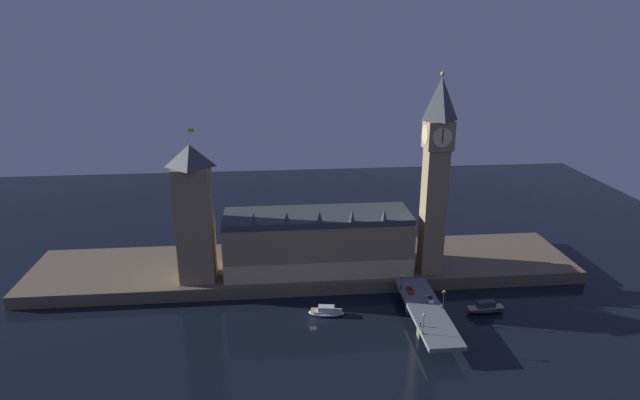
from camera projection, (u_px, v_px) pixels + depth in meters
The scene contains 16 objects.
ground_plane at pixel (313, 322), 185.45m from camera, with size 400.00×400.00×0.00m, color black.
embankment at pixel (305, 266), 221.45m from camera, with size 220.00×42.00×5.01m.
parliament_hall at pixel (317, 241), 210.92m from camera, with size 72.69×23.70×27.83m.
clock_tower at pixel (436, 171), 199.22m from camera, with size 10.16×10.27×77.30m.
victoria_tower at pixel (194, 213), 198.18m from camera, with size 13.32×13.32×58.47m.
bridge at pixel (427, 313), 182.80m from camera, with size 11.79×46.00×5.77m.
car_northbound_lead at pixel (410, 290), 193.84m from camera, with size 1.84×4.57×1.48m.
car_southbound_trail at pixel (430, 299), 187.63m from camera, with size 2.03×4.61×1.41m.
pedestrian_near_rail at pixel (420, 324), 171.78m from camera, with size 0.38×0.38×1.82m.
pedestrian_mid_walk at pixel (441, 306), 182.96m from camera, with size 0.38×0.38×1.59m.
pedestrian_far_rail at pixel (401, 286), 196.33m from camera, with size 0.38×0.38×1.60m.
street_lamp_near at pixel (424, 321), 166.48m from camera, with size 1.34×0.60×7.33m.
street_lamp_mid at pixel (444, 297), 181.43m from camera, with size 1.34×0.60×6.95m.
street_lamp_far at pixel (401, 280), 194.48m from camera, with size 1.34×0.60×6.20m.
boat_upstream at pixel (326, 312), 189.43m from camera, with size 13.19×6.45×3.44m.
boat_downstream at pixel (485, 308), 190.94m from camera, with size 14.73×4.95×4.47m.
Camera 1 is at (-12.76, -161.77, 99.29)m, focal length 30.00 mm.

